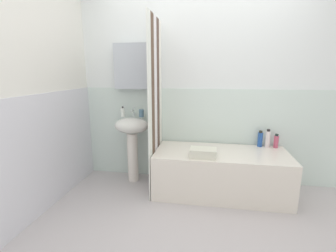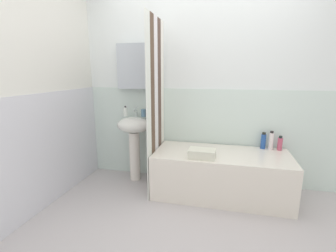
% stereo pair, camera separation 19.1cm
% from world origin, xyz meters
% --- Properties ---
extents(ground_plane, '(4.80, 5.60, 0.04)m').
position_xyz_m(ground_plane, '(0.00, 0.00, -0.02)').
color(ground_plane, '#BBB4B5').
extents(wall_back_tiled, '(3.60, 0.18, 2.40)m').
position_xyz_m(wall_back_tiled, '(-0.05, 1.26, 1.14)').
color(wall_back_tiled, white).
rests_on(wall_back_tiled, ground_plane).
extents(wall_left_tiled, '(0.07, 1.81, 2.40)m').
position_xyz_m(wall_left_tiled, '(-1.57, 0.34, 1.12)').
color(wall_left_tiled, white).
rests_on(wall_left_tiled, ground_plane).
extents(sink, '(0.44, 0.34, 0.84)m').
position_xyz_m(sink, '(-0.86, 1.03, 0.62)').
color(sink, white).
rests_on(sink, ground_plane).
extents(faucet, '(0.03, 0.12, 0.12)m').
position_xyz_m(faucet, '(-0.86, 1.11, 0.90)').
color(faucet, silver).
rests_on(faucet, sink).
extents(soap_dispenser, '(0.06, 0.06, 0.14)m').
position_xyz_m(soap_dispenser, '(-0.99, 1.08, 0.90)').
color(soap_dispenser, white).
rests_on(soap_dispenser, sink).
extents(toothbrush_cup, '(0.06, 0.06, 0.10)m').
position_xyz_m(toothbrush_cup, '(-0.75, 1.10, 0.89)').
color(toothbrush_cup, slate).
rests_on(toothbrush_cup, sink).
extents(bathtub, '(1.51, 0.69, 0.51)m').
position_xyz_m(bathtub, '(0.25, 0.87, 0.25)').
color(bathtub, silver).
rests_on(bathtub, ground_plane).
extents(shower_curtain, '(0.01, 0.69, 2.00)m').
position_xyz_m(shower_curtain, '(-0.52, 0.87, 1.00)').
color(shower_curtain, white).
rests_on(shower_curtain, ground_plane).
extents(shampoo_bottle, '(0.05, 0.05, 0.17)m').
position_xyz_m(shampoo_bottle, '(0.91, 1.15, 0.59)').
color(shampoo_bottle, '#C7506D').
rests_on(shampoo_bottle, bathtub).
extents(conditioner_bottle, '(0.05, 0.05, 0.23)m').
position_xyz_m(conditioner_bottle, '(0.81, 1.14, 0.61)').
color(conditioner_bottle, white).
rests_on(conditioner_bottle, bathtub).
extents(body_wash_bottle, '(0.06, 0.06, 0.20)m').
position_xyz_m(body_wash_bottle, '(0.73, 1.16, 0.60)').
color(body_wash_bottle, '#2651A3').
rests_on(body_wash_bottle, bathtub).
extents(towel_folded, '(0.29, 0.19, 0.09)m').
position_xyz_m(towel_folded, '(0.05, 0.67, 0.55)').
color(towel_folded, silver).
rests_on(towel_folded, bathtub).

